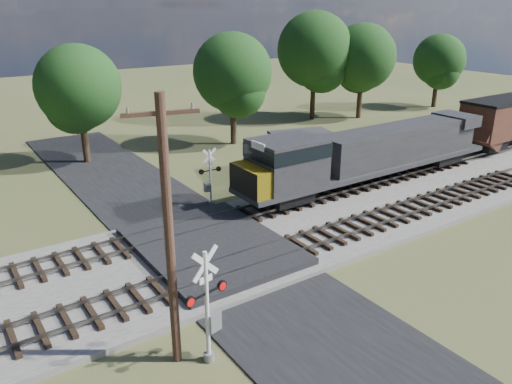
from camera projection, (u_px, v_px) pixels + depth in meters
ground at (216, 257)px, 25.80m from camera, size 160.00×160.00×0.00m
ballast_bed at (350, 209)px, 31.39m from camera, size 140.00×10.00×0.30m
road at (216, 256)px, 25.79m from camera, size 7.00×60.00×0.08m
crossing_panel at (211, 247)px, 26.08m from camera, size 7.00×9.00×0.62m
track_near at (288, 249)px, 25.75m from camera, size 140.00×2.60×0.33m
track_far at (236, 217)px, 29.62m from camera, size 140.00×2.60×0.33m
crossing_signal_near at (209, 315)px, 17.67m from camera, size 1.83×0.51×4.60m
crossing_signal_far at (209, 182)px, 31.84m from camera, size 1.54×0.33×3.83m
utility_pole at (169, 231)px, 16.51m from camera, size 2.35×0.70×9.79m
equipment_shed at (306, 155)px, 37.60m from camera, size 5.64×5.64×3.13m
treeline at (185, 73)px, 43.69m from camera, size 77.67×12.47×11.71m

